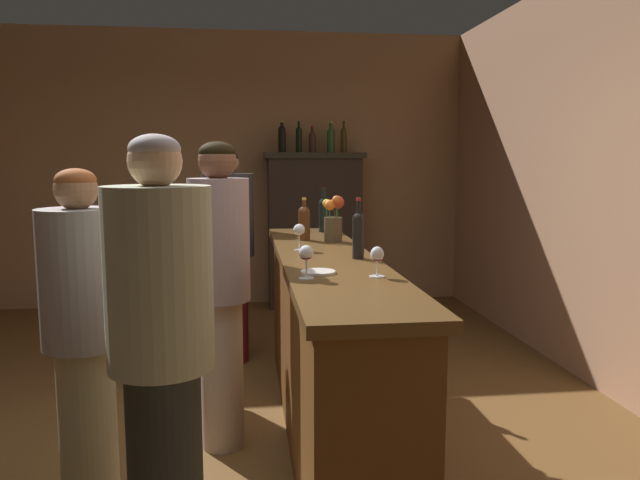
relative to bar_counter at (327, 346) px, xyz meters
name	(u,v)px	position (x,y,z in m)	size (l,w,h in m)	color
floor	(228,454)	(-0.57, -0.18, -0.52)	(9.19, 9.19, 0.00)	brown
wall_back	(233,170)	(-0.57, 3.41, 0.94)	(5.12, 0.12, 2.93)	#AC8156
bar_counter	(327,346)	(0.00, 0.00, 0.00)	(0.53, 2.82, 1.04)	#5C3615
display_cabinet	(314,227)	(0.29, 3.12, 0.34)	(1.05, 0.41, 1.65)	#2D251E
wine_bottle_merlot	(358,233)	(0.15, -0.10, 0.66)	(0.06, 0.06, 0.33)	black
wine_bottle_rose	(304,221)	(-0.06, 0.71, 0.64)	(0.08, 0.08, 0.28)	#4E2B13
wine_bottle_malbec	(324,213)	(0.13, 1.16, 0.66)	(0.08, 0.08, 0.33)	black
wine_glass_front	(306,255)	(-0.18, -0.63, 0.62)	(0.07, 0.07, 0.15)	white
wine_glass_mid	(299,231)	(-0.13, 0.26, 0.63)	(0.07, 0.07, 0.16)	white
wine_glass_rear	(377,256)	(0.14, -0.62, 0.61)	(0.07, 0.07, 0.14)	white
flower_arrangement	(333,220)	(0.12, 0.61, 0.66)	(0.14, 0.12, 0.30)	#4C3D25
cheese_plate	(318,272)	(-0.11, -0.50, 0.52)	(0.17, 0.17, 0.01)	white
display_bottle_left	(282,138)	(-0.05, 3.12, 1.28)	(0.08, 0.08, 0.33)	black
display_bottle_midleft	(299,138)	(0.13, 3.12, 1.27)	(0.06, 0.06, 0.32)	black
display_bottle_center	(312,141)	(0.27, 3.12, 1.25)	(0.07, 0.07, 0.28)	#40281E
display_bottle_midright	(331,139)	(0.46, 3.12, 1.27)	(0.08, 0.08, 0.32)	#2E522B
display_bottle_right	(344,139)	(0.60, 3.12, 1.27)	(0.07, 0.07, 0.33)	#453314
patron_tall	(152,261)	(-1.10, 1.02, 0.34)	(0.34, 0.34, 1.56)	#282651
patron_in_navy	(229,249)	(-0.58, 1.37, 0.37)	(0.39, 0.39, 1.64)	maroon
patron_redhead	(220,281)	(-0.59, -0.07, 0.40)	(0.32, 0.32, 1.66)	#B8A395
patron_in_grey	(162,355)	(-0.74, -1.23, 0.38)	(0.36, 0.36, 1.65)	#282D2C
patron_near_entrance	(83,335)	(-1.13, -0.73, 0.32)	(0.33, 0.33, 1.53)	#B4B08B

